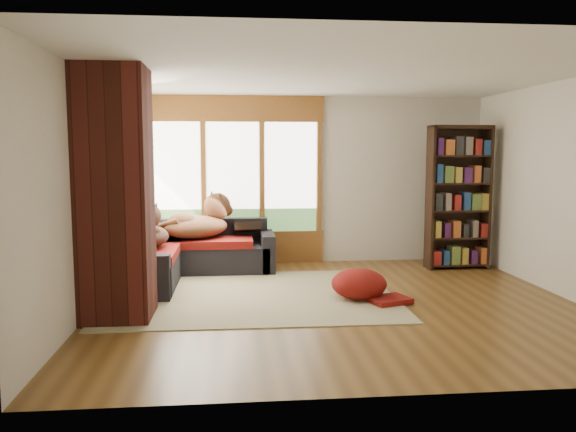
{
  "coord_description": "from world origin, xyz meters",
  "views": [
    {
      "loc": [
        -1.18,
        -6.25,
        1.74
      ],
      "look_at": [
        -0.52,
        0.63,
        0.95
      ],
      "focal_mm": 35.0,
      "sensor_mm": 36.0,
      "label": 1
    }
  ],
  "objects_px": {
    "area_rug": "(252,295)",
    "dog_brindle": "(148,225)",
    "bookshelf": "(458,198)",
    "brick_chimney": "(115,195)",
    "pouf": "(359,283)",
    "sectional_sofa": "(180,254)",
    "dog_tan": "(201,216)"
  },
  "relations": [
    {
      "from": "area_rug",
      "to": "dog_brindle",
      "type": "height_order",
      "value": "dog_brindle"
    },
    {
      "from": "bookshelf",
      "to": "dog_brindle",
      "type": "xyz_separation_m",
      "value": [
        -4.46,
        -0.55,
        -0.29
      ]
    },
    {
      "from": "brick_chimney",
      "to": "pouf",
      "type": "xyz_separation_m",
      "value": [
        2.69,
        0.53,
        -1.11
      ]
    },
    {
      "from": "sectional_sofa",
      "to": "bookshelf",
      "type": "distance_m",
      "value": 4.17
    },
    {
      "from": "brick_chimney",
      "to": "sectional_sofa",
      "type": "relative_size",
      "value": 1.18
    },
    {
      "from": "area_rug",
      "to": "dog_tan",
      "type": "xyz_separation_m",
      "value": [
        -0.69,
        1.48,
        0.82
      ]
    },
    {
      "from": "pouf",
      "to": "dog_brindle",
      "type": "bearing_deg",
      "value": 157.97
    },
    {
      "from": "pouf",
      "to": "brick_chimney",
      "type": "bearing_deg",
      "value": -168.78
    },
    {
      "from": "sectional_sofa",
      "to": "pouf",
      "type": "relative_size",
      "value": 3.33
    },
    {
      "from": "area_rug",
      "to": "dog_tan",
      "type": "relative_size",
      "value": 2.94
    },
    {
      "from": "bookshelf",
      "to": "dog_tan",
      "type": "height_order",
      "value": "bookshelf"
    },
    {
      "from": "brick_chimney",
      "to": "area_rug",
      "type": "height_order",
      "value": "brick_chimney"
    },
    {
      "from": "bookshelf",
      "to": "brick_chimney",
      "type": "bearing_deg",
      "value": -154.82
    },
    {
      "from": "bookshelf",
      "to": "dog_tan",
      "type": "xyz_separation_m",
      "value": [
        -3.8,
        0.12,
        -0.24
      ]
    },
    {
      "from": "brick_chimney",
      "to": "pouf",
      "type": "bearing_deg",
      "value": 11.22
    },
    {
      "from": "brick_chimney",
      "to": "sectional_sofa",
      "type": "distance_m",
      "value": 2.32
    },
    {
      "from": "dog_brindle",
      "to": "dog_tan",
      "type": "bearing_deg",
      "value": -49.5
    },
    {
      "from": "brick_chimney",
      "to": "area_rug",
      "type": "relative_size",
      "value": 0.76
    },
    {
      "from": "sectional_sofa",
      "to": "area_rug",
      "type": "distance_m",
      "value": 1.63
    },
    {
      "from": "area_rug",
      "to": "bookshelf",
      "type": "distance_m",
      "value": 3.56
    },
    {
      "from": "bookshelf",
      "to": "dog_tan",
      "type": "bearing_deg",
      "value": 178.2
    },
    {
      "from": "bookshelf",
      "to": "pouf",
      "type": "distance_m",
      "value": 2.6
    },
    {
      "from": "bookshelf",
      "to": "area_rug",
      "type": "bearing_deg",
      "value": -156.43
    },
    {
      "from": "area_rug",
      "to": "pouf",
      "type": "distance_m",
      "value": 1.3
    },
    {
      "from": "brick_chimney",
      "to": "dog_brindle",
      "type": "height_order",
      "value": "brick_chimney"
    },
    {
      "from": "sectional_sofa",
      "to": "area_rug",
      "type": "xyz_separation_m",
      "value": [
        0.98,
        -1.27,
        -0.3
      ]
    },
    {
      "from": "sectional_sofa",
      "to": "bookshelf",
      "type": "bearing_deg",
      "value": 2.69
    },
    {
      "from": "area_rug",
      "to": "dog_tan",
      "type": "height_order",
      "value": "dog_tan"
    },
    {
      "from": "sectional_sofa",
      "to": "dog_brindle",
      "type": "distance_m",
      "value": 0.75
    },
    {
      "from": "area_rug",
      "to": "dog_brindle",
      "type": "distance_m",
      "value": 1.75
    },
    {
      "from": "pouf",
      "to": "dog_tan",
      "type": "relative_size",
      "value": 0.57
    },
    {
      "from": "dog_tan",
      "to": "dog_brindle",
      "type": "height_order",
      "value": "dog_tan"
    }
  ]
}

